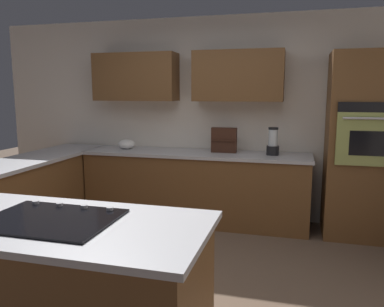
{
  "coord_description": "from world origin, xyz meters",
  "views": [
    {
      "loc": [
        -1.08,
        2.85,
        1.64
      ],
      "look_at": [
        -0.08,
        -0.9,
        1.02
      ],
      "focal_mm": 35.62,
      "sensor_mm": 36.0,
      "label": 1
    }
  ],
  "objects_px": {
    "blender": "(273,143)",
    "mixing_bowl": "(127,144)",
    "wall_oven": "(364,146)",
    "cooktop": "(51,219)",
    "spice_rack": "(224,140)"
  },
  "relations": [
    {
      "from": "blender",
      "to": "mixing_bowl",
      "type": "height_order",
      "value": "blender"
    },
    {
      "from": "blender",
      "to": "mixing_bowl",
      "type": "relative_size",
      "value": 1.45
    },
    {
      "from": "cooktop",
      "to": "blender",
      "type": "distance_m",
      "value": 2.97
    },
    {
      "from": "cooktop",
      "to": "mixing_bowl",
      "type": "distance_m",
      "value": 2.85
    },
    {
      "from": "wall_oven",
      "to": "spice_rack",
      "type": "height_order",
      "value": "wall_oven"
    },
    {
      "from": "mixing_bowl",
      "to": "blender",
      "type": "bearing_deg",
      "value": 180.0
    },
    {
      "from": "wall_oven",
      "to": "cooktop",
      "type": "distance_m",
      "value": 3.45
    },
    {
      "from": "blender",
      "to": "spice_rack",
      "type": "bearing_deg",
      "value": -4.22
    },
    {
      "from": "blender",
      "to": "mixing_bowl",
      "type": "bearing_deg",
      "value": 0.0
    },
    {
      "from": "wall_oven",
      "to": "spice_rack",
      "type": "distance_m",
      "value": 1.6
    },
    {
      "from": "wall_oven",
      "to": "cooktop",
      "type": "bearing_deg",
      "value": 51.76
    },
    {
      "from": "wall_oven",
      "to": "blender",
      "type": "relative_size",
      "value": 6.28
    },
    {
      "from": "cooktop",
      "to": "spice_rack",
      "type": "height_order",
      "value": "spice_rack"
    },
    {
      "from": "blender",
      "to": "wall_oven",
      "type": "bearing_deg",
      "value": 177.72
    },
    {
      "from": "wall_oven",
      "to": "spice_rack",
      "type": "xyz_separation_m",
      "value": [
        1.6,
        -0.08,
        0.01
      ]
    }
  ]
}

